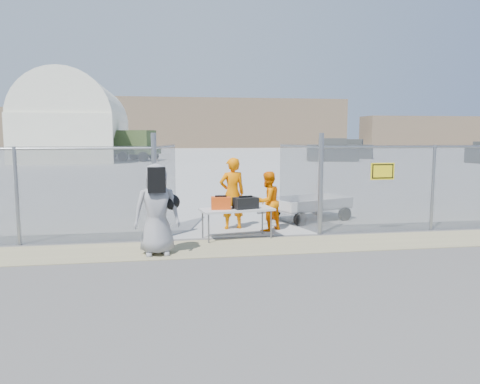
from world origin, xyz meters
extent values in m
plane|color=#494747|center=(0.00, 0.00, 0.00)|extent=(160.00, 160.00, 0.00)
cube|color=#A0A09E|center=(0.00, 42.00, 0.01)|extent=(160.00, 80.00, 0.01)
cube|color=tan|center=(0.00, 1.00, 0.01)|extent=(44.00, 1.60, 0.01)
cube|color=#E94B10|center=(-0.48, 1.85, 0.87)|extent=(0.48, 0.34, 0.28)
cube|color=black|center=(0.10, 1.80, 0.86)|extent=(0.62, 0.46, 0.27)
imported|color=#FE7A00|center=(-0.03, 3.03, 0.93)|extent=(0.74, 0.54, 1.87)
imported|color=#FE7A00|center=(0.82, 2.64, 0.76)|extent=(0.94, 0.89, 1.53)
imported|color=gray|center=(-1.94, 0.67, 0.94)|extent=(0.95, 0.65, 1.89)
camera|label=1|loc=(-1.81, -8.90, 2.46)|focal=35.00mm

